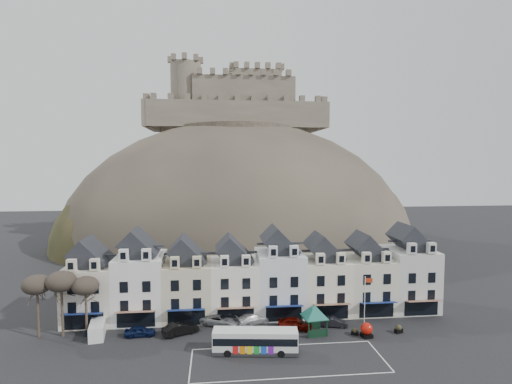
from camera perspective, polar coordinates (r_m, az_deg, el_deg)
ground at (r=48.31m, az=2.30°, el=-23.69°), size 300.00×300.00×0.00m
coach_bay_markings at (r=49.69m, az=4.56°, el=-22.85°), size 22.00×7.50×0.01m
townhouse_terrace at (r=61.04m, az=0.28°, el=-12.22°), size 54.40×9.35×11.80m
castle_hill at (r=113.66m, az=-2.05°, el=-7.12°), size 100.00×76.00×68.00m
castle at (r=119.60m, az=-2.70°, el=12.76°), size 50.20×22.20×22.00m
tree_left_far at (r=59.58m, az=-28.83°, el=-11.58°), size 3.61×3.61×8.24m
tree_left_mid at (r=58.40m, az=-26.08°, el=-11.45°), size 3.78×3.78×8.64m
tree_left_near at (r=57.64m, az=-23.19°, el=-12.28°), size 3.43×3.43×7.84m
bus at (r=50.48m, az=-0.11°, el=-20.40°), size 10.26×3.49×2.84m
bus_shelter at (r=55.43m, az=8.34°, el=-16.50°), size 6.06×6.06×3.88m
red_buoy at (r=56.50m, az=15.52°, el=-18.43°), size 1.53×1.53×1.89m
flagpole at (r=58.01m, az=15.36°, el=-14.49°), size 1.03×0.24×7.22m
white_van at (r=58.44m, az=-21.72°, el=-17.82°), size 2.50×4.41×1.90m
planter_west at (r=56.95m, az=13.95°, el=-18.77°), size 1.06×0.80×0.96m
planter_east at (r=59.11m, az=19.71°, el=-17.94°), size 1.23×0.90×1.11m
car_navy at (r=57.06m, az=-16.22°, el=-18.54°), size 4.00×1.77×1.34m
car_black at (r=56.35m, az=-10.73°, el=-18.62°), size 5.00×3.48×1.56m
car_silver at (r=58.46m, az=-5.17°, el=-17.69°), size 6.09×4.52×1.56m
car_white at (r=58.71m, az=-0.45°, el=-17.63°), size 5.41×3.87×1.45m
car_maroon at (r=57.27m, az=5.59°, el=-18.17°), size 4.98×3.08×1.58m
car_charcoal at (r=58.81m, az=11.03°, el=-17.78°), size 3.98×2.13×1.24m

